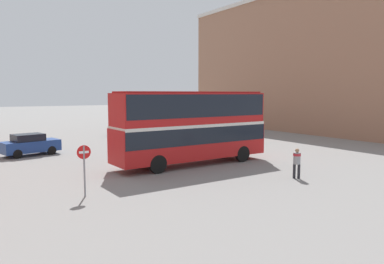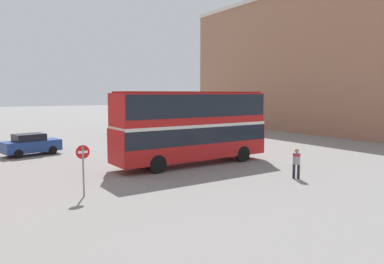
{
  "view_description": "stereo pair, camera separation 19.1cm",
  "coord_description": "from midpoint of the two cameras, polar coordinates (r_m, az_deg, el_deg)",
  "views": [
    {
      "loc": [
        -12.28,
        -21.04,
        4.66
      ],
      "look_at": [
        0.53,
        -0.61,
        2.14
      ],
      "focal_mm": 35.0,
      "sensor_mm": 36.0,
      "label": 1
    },
    {
      "loc": [
        -12.12,
        -21.14,
        4.66
      ],
      "look_at": [
        0.53,
        -0.61,
        2.14
      ],
      "focal_mm": 35.0,
      "sensor_mm": 36.0,
      "label": 2
    }
  ],
  "objects": [
    {
      "name": "building_row_right",
      "position": [
        50.17,
        19.18,
        10.01
      ],
      "size": [
        11.36,
        38.83,
        16.97
      ],
      "color": "#9E7056",
      "rests_on": "ground_plane"
    },
    {
      "name": "double_decker_bus",
      "position": [
        24.19,
        0.23,
        1.39
      ],
      "size": [
        10.68,
        2.92,
        4.76
      ],
      "rotation": [
        0.0,
        0.0,
        0.04
      ],
      "color": "red",
      "rests_on": "ground_plane"
    },
    {
      "name": "no_entry_sign",
      "position": [
        17.48,
        -15.97,
        -4.42
      ],
      "size": [
        0.62,
        0.08,
        2.34
      ],
      "color": "gray",
      "rests_on": "ground_plane"
    },
    {
      "name": "parked_car_kerb_near",
      "position": [
        30.56,
        -23.15,
        -1.74
      ],
      "size": [
        4.3,
        2.54,
        1.63
      ],
      "rotation": [
        0.0,
        0.0,
        0.21
      ],
      "color": "navy",
      "rests_on": "ground_plane"
    },
    {
      "name": "pedestrian_foreground",
      "position": [
        21.16,
        15.88,
        -4.17
      ],
      "size": [
        0.55,
        0.55,
        1.66
      ],
      "rotation": [
        0.0,
        0.0,
        3.59
      ],
      "color": "#232328",
      "rests_on": "ground_plane"
    },
    {
      "name": "ground_plane",
      "position": [
        24.8,
        -1.57,
        -4.87
      ],
      "size": [
        240.0,
        240.0,
        0.0
      ],
      "primitive_type": "plane",
      "color": "gray"
    },
    {
      "name": "parked_car_kerb_far",
      "position": [
        41.77,
        -9.29,
        0.57
      ],
      "size": [
        4.53,
        2.72,
        1.56
      ],
      "rotation": [
        0.0,
        0.0,
        2.93
      ],
      "color": "black",
      "rests_on": "ground_plane"
    },
    {
      "name": "parked_car_side_street",
      "position": [
        41.77,
        7.27,
        0.61
      ],
      "size": [
        4.19,
        2.51,
        1.59
      ],
      "rotation": [
        0.0,
        0.0,
        3.31
      ],
      "color": "silver",
      "rests_on": "ground_plane"
    }
  ]
}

